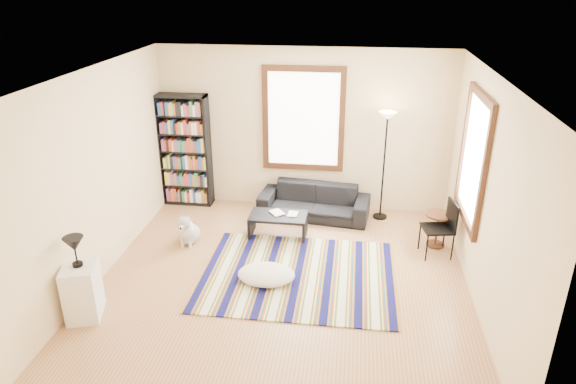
# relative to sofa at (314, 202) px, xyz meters

# --- Properties ---
(floor) EXTENTS (5.00, 5.00, 0.10)m
(floor) POSITION_rel_sofa_xyz_m (-0.24, -2.05, -0.32)
(floor) COLOR tan
(floor) RESTS_ON ground
(ceiling) EXTENTS (5.00, 5.00, 0.10)m
(ceiling) POSITION_rel_sofa_xyz_m (-0.24, -2.05, 2.58)
(ceiling) COLOR white
(ceiling) RESTS_ON floor
(wall_back) EXTENTS (5.00, 0.10, 2.80)m
(wall_back) POSITION_rel_sofa_xyz_m (-0.24, 0.50, 1.13)
(wall_back) COLOR beige
(wall_back) RESTS_ON floor
(wall_front) EXTENTS (5.00, 0.10, 2.80)m
(wall_front) POSITION_rel_sofa_xyz_m (-0.24, -4.60, 1.13)
(wall_front) COLOR beige
(wall_front) RESTS_ON floor
(wall_left) EXTENTS (0.10, 5.00, 2.80)m
(wall_left) POSITION_rel_sofa_xyz_m (-2.79, -2.05, 1.13)
(wall_left) COLOR beige
(wall_left) RESTS_ON floor
(wall_right) EXTENTS (0.10, 5.00, 2.80)m
(wall_right) POSITION_rel_sofa_xyz_m (2.31, -2.05, 1.13)
(wall_right) COLOR beige
(wall_right) RESTS_ON floor
(window_back) EXTENTS (1.20, 0.06, 1.60)m
(window_back) POSITION_rel_sofa_xyz_m (-0.24, 0.42, 1.33)
(window_back) COLOR white
(window_back) RESTS_ON wall_back
(window_right) EXTENTS (0.06, 1.20, 1.60)m
(window_right) POSITION_rel_sofa_xyz_m (2.23, -1.25, 1.33)
(window_right) COLOR white
(window_right) RESTS_ON wall_right
(rug) EXTENTS (2.68, 2.14, 0.02)m
(rug) POSITION_rel_sofa_xyz_m (-0.05, -1.92, -0.26)
(rug) COLOR #0D0D44
(rug) RESTS_ON floor
(sofa) EXTENTS (1.93, 0.94, 0.54)m
(sofa) POSITION_rel_sofa_xyz_m (0.00, 0.00, 0.00)
(sofa) COLOR black
(sofa) RESTS_ON floor
(bookshelf) EXTENTS (0.90, 0.30, 2.00)m
(bookshelf) POSITION_rel_sofa_xyz_m (-2.33, 0.27, 0.73)
(bookshelf) COLOR black
(bookshelf) RESTS_ON floor
(coffee_table) EXTENTS (1.00, 0.73, 0.36)m
(coffee_table) POSITION_rel_sofa_xyz_m (-0.50, -0.78, -0.09)
(coffee_table) COLOR black
(coffee_table) RESTS_ON floor
(book_a) EXTENTS (0.30, 0.29, 0.02)m
(book_a) POSITION_rel_sofa_xyz_m (-0.60, -0.78, 0.10)
(book_a) COLOR beige
(book_a) RESTS_ON coffee_table
(book_b) EXTENTS (0.17, 0.22, 0.02)m
(book_b) POSITION_rel_sofa_xyz_m (-0.35, -0.73, 0.10)
(book_b) COLOR beige
(book_b) RESTS_ON coffee_table
(floor_cushion) EXTENTS (0.95, 0.83, 0.20)m
(floor_cushion) POSITION_rel_sofa_xyz_m (-0.47, -2.11, -0.17)
(floor_cushion) COLOR beige
(floor_cushion) RESTS_ON floor
(floor_lamp) EXTENTS (0.39, 0.39, 1.86)m
(floor_lamp) POSITION_rel_sofa_xyz_m (1.14, 0.10, 0.66)
(floor_lamp) COLOR black
(floor_lamp) RESTS_ON floor
(side_table) EXTENTS (0.41, 0.41, 0.54)m
(side_table) POSITION_rel_sofa_xyz_m (1.96, -0.78, -0.00)
(side_table) COLOR #3F220F
(side_table) RESTS_ON floor
(folding_chair) EXTENTS (0.49, 0.47, 0.86)m
(folding_chair) POSITION_rel_sofa_xyz_m (1.91, -1.07, 0.16)
(folding_chair) COLOR black
(folding_chair) RESTS_ON floor
(white_cabinet) EXTENTS (0.51, 0.59, 0.70)m
(white_cabinet) POSITION_rel_sofa_xyz_m (-2.54, -3.15, 0.08)
(white_cabinet) COLOR white
(white_cabinet) RESTS_ON floor
(table_lamp) EXTENTS (0.25, 0.25, 0.38)m
(table_lamp) POSITION_rel_sofa_xyz_m (-2.54, -3.15, 0.62)
(table_lamp) COLOR black
(table_lamp) RESTS_ON white_cabinet
(dog) EXTENTS (0.40, 0.54, 0.52)m
(dog) POSITION_rel_sofa_xyz_m (-1.84, -1.20, -0.01)
(dog) COLOR silver
(dog) RESTS_ON floor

